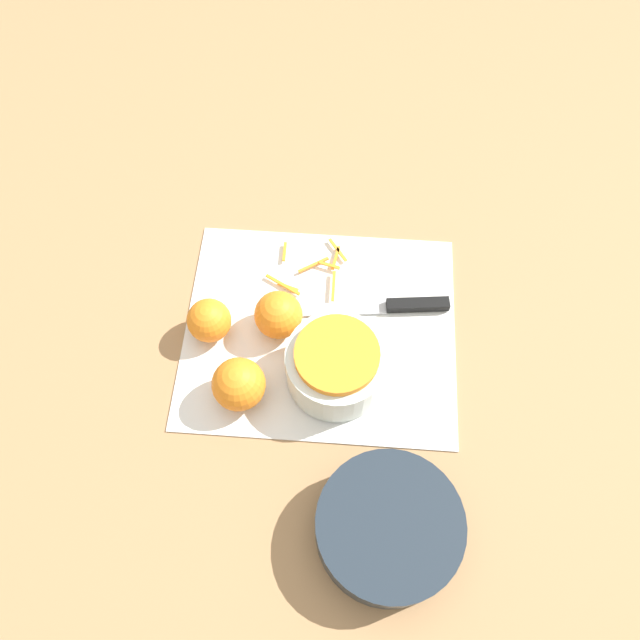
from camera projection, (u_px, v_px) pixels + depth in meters
name	position (u px, v px, depth m)	size (l,w,h in m)	color
ground_plane	(320.00, 330.00, 1.02)	(4.00, 4.00, 0.00)	#9E754C
cutting_board	(320.00, 329.00, 1.01)	(0.44, 0.37, 0.01)	silver
bowl_speckled	(336.00, 365.00, 0.94)	(0.15, 0.15, 0.09)	silver
bowl_dark	(389.00, 527.00, 0.84)	(0.20, 0.20, 0.07)	#1E2833
knife	(399.00, 306.00, 1.02)	(0.26, 0.05, 0.02)	black
orange_left	(279.00, 313.00, 0.98)	(0.08, 0.08, 0.08)	orange
orange_right	(209.00, 320.00, 0.98)	(0.07, 0.07, 0.07)	orange
orange_back	(239.00, 384.00, 0.92)	(0.08, 0.08, 0.08)	orange
peel_pile	(314.00, 269.00, 1.06)	(0.14, 0.13, 0.01)	orange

